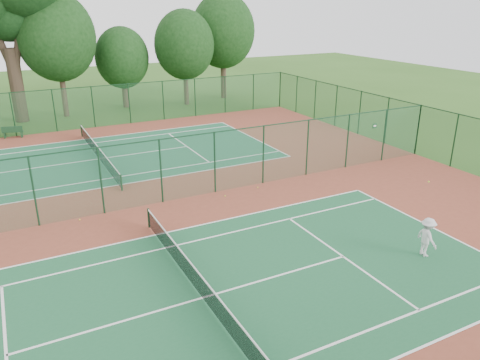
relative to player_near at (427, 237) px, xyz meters
name	(u,v)px	position (x,y,z in m)	size (l,w,h in m)	color
ground	(135,207)	(-9.52, 10.46, -0.87)	(120.00, 120.00, 0.00)	#2F5A1C
red_pad	(135,207)	(-9.52, 10.46, -0.86)	(40.00, 36.00, 0.01)	brown
court_near	(202,298)	(-9.52, 1.46, -0.85)	(23.77, 10.97, 0.01)	#1B5833
court_far	(99,159)	(-9.52, 19.46, -0.85)	(23.77, 10.97, 0.01)	#1C5B3A
fence_north	(74,109)	(-9.52, 28.46, 0.89)	(40.00, 0.09, 3.50)	#1B512B
fence_east	(418,130)	(10.48, 10.46, 0.89)	(0.09, 36.00, 3.50)	#194B2A
fence_divider	(132,176)	(-9.52, 10.46, 0.89)	(40.00, 0.09, 3.50)	#1C5436
tennis_net_near	(202,285)	(-9.52, 1.46, -0.32)	(0.10, 12.90, 0.97)	#12321D
tennis_net_far	(98,152)	(-9.52, 19.46, -0.32)	(0.10, 12.90, 0.97)	#123318
player_near	(427,237)	(0.00, 0.00, 0.00)	(1.10, 0.63, 1.70)	silver
bench	(13,132)	(-14.37, 27.99, -0.37)	(1.61, 0.83, 0.95)	#12341A
stray_ball_a	(225,196)	(-4.71, 9.60, -0.82)	(0.07, 0.07, 0.07)	#C3D932
stray_ball_b	(258,187)	(-2.50, 9.88, -0.82)	(0.07, 0.07, 0.07)	yellow
stray_ball_c	(80,220)	(-12.33, 10.14, -0.82)	(0.07, 0.07, 0.07)	#CFDE33
evergreen_row	(71,114)	(-9.02, 34.71, -0.87)	(39.00, 5.00, 12.00)	black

